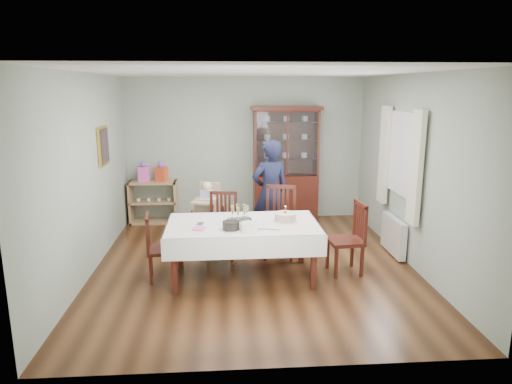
{
  "coord_description": "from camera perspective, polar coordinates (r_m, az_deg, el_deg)",
  "views": [
    {
      "loc": [
        -0.41,
        -6.18,
        2.5
      ],
      "look_at": [
        0.04,
        0.2,
        1.04
      ],
      "focal_mm": 32.0,
      "sensor_mm": 36.0,
      "label": 1
    }
  ],
  "objects": [
    {
      "name": "woman",
      "position": [
        7.34,
        1.8,
        -0.09
      ],
      "size": [
        0.72,
        0.58,
        1.7
      ],
      "primitive_type": "imported",
      "rotation": [
        0.0,
        0.0,
        3.45
      ],
      "color": "black",
      "rests_on": "floor"
    },
    {
      "name": "floor",
      "position": [
        6.68,
        -0.25,
        -9.1
      ],
      "size": [
        5.0,
        5.0,
        0.0
      ],
      "primitive_type": "plane",
      "color": "#593319",
      "rests_on": "ground"
    },
    {
      "name": "cake_knife",
      "position": [
        5.74,
        1.63,
        -4.69
      ],
      "size": [
        0.27,
        0.09,
        0.01
      ],
      "primitive_type": "cube",
      "rotation": [
        0.0,
        0.0,
        -0.24
      ],
      "color": "silver",
      "rests_on": "dining_table"
    },
    {
      "name": "china_cabinet",
      "position": [
        8.63,
        3.72,
        3.67
      ],
      "size": [
        1.3,
        0.48,
        2.18
      ],
      "color": "#491912",
      "rests_on": "floor"
    },
    {
      "name": "curtain_left",
      "position": [
        6.48,
        19.37,
        2.83
      ],
      "size": [
        0.07,
        0.3,
        1.55
      ],
      "primitive_type": "cube",
      "color": "silver",
      "rests_on": "room_shell"
    },
    {
      "name": "birthday_cake",
      "position": [
        6.08,
        3.68,
        -3.2
      ],
      "size": [
        0.32,
        0.32,
        0.22
      ],
      "color": "white",
      "rests_on": "dining_table"
    },
    {
      "name": "dining_table",
      "position": [
        6.14,
        -1.65,
        -7.27
      ],
      "size": [
        2.01,
        1.17,
        0.76
      ],
      "rotation": [
        0.0,
        0.0,
        0.01
      ],
      "color": "#491912",
      "rests_on": "floor"
    },
    {
      "name": "high_chair",
      "position": [
        7.42,
        -6.02,
        -3.56
      ],
      "size": [
        0.59,
        0.59,
        1.05
      ],
      "rotation": [
        0.0,
        0.0,
        -0.34
      ],
      "color": "black",
      "rests_on": "floor"
    },
    {
      "name": "chair_far_left",
      "position": [
        6.94,
        -4.26,
        -5.75
      ],
      "size": [
        0.5,
        0.5,
        0.97
      ],
      "rotation": [
        0.0,
        0.0,
        -0.16
      ],
      "color": "#491912",
      "rests_on": "floor"
    },
    {
      "name": "room_shell",
      "position": [
        6.77,
        -0.57,
        6.14
      ],
      "size": [
        5.0,
        5.0,
        5.0
      ],
      "color": "#9EAA99",
      "rests_on": "floor"
    },
    {
      "name": "gift_bag_pink",
      "position": [
        8.71,
        -13.84,
        2.37
      ],
      "size": [
        0.2,
        0.13,
        0.38
      ],
      "color": "#F058B8",
      "rests_on": "sideboard"
    },
    {
      "name": "napkin_stack",
      "position": [
        5.8,
        -7.16,
        -4.58
      ],
      "size": [
        0.17,
        0.17,
        0.02
      ],
      "primitive_type": "cube",
      "rotation": [
        0.0,
        0.0,
        -0.22
      ],
      "color": "#F058B8",
      "rests_on": "dining_table"
    },
    {
      "name": "chair_end_right",
      "position": [
        6.45,
        11.18,
        -7.36
      ],
      "size": [
        0.48,
        0.48,
        0.99
      ],
      "rotation": [
        0.0,
        0.0,
        -1.48
      ],
      "color": "#491912",
      "rests_on": "floor"
    },
    {
      "name": "champagne_tray",
      "position": [
        6.12,
        -2.08,
        -3.04
      ],
      "size": [
        0.34,
        0.34,
        0.21
      ],
      "color": "silver",
      "rests_on": "dining_table"
    },
    {
      "name": "radiator",
      "position": [
        7.31,
        16.8,
        -5.2
      ],
      "size": [
        0.1,
        0.8,
        0.55
      ],
      "primitive_type": "cube",
      "color": "white",
      "rests_on": "floor"
    },
    {
      "name": "chair_far_right",
      "position": [
        6.93,
        2.95,
        -5.52
      ],
      "size": [
        0.57,
        0.57,
        1.06
      ],
      "rotation": [
        0.0,
        0.0,
        -0.22
      ],
      "color": "#491912",
      "rests_on": "floor"
    },
    {
      "name": "picture_frame",
      "position": [
        7.26,
        -18.56,
        5.5
      ],
      "size": [
        0.04,
        0.48,
        0.58
      ],
      "primitive_type": "cube",
      "color": "gold",
      "rests_on": "room_shell"
    },
    {
      "name": "window",
      "position": [
        7.06,
        17.91,
        4.53
      ],
      "size": [
        0.04,
        1.02,
        1.22
      ],
      "primitive_type": "cube",
      "color": "white",
      "rests_on": "room_shell"
    },
    {
      "name": "plate_stack_white",
      "position": [
        5.7,
        -0.84,
        -4.36
      ],
      "size": [
        0.27,
        0.27,
        0.1
      ],
      "primitive_type": "cylinder",
      "rotation": [
        0.0,
        0.0,
        0.18
      ],
      "color": "white",
      "rests_on": "dining_table"
    },
    {
      "name": "curtain_right",
      "position": [
        7.62,
        15.73,
        4.49
      ],
      "size": [
        0.07,
        0.3,
        1.55
      ],
      "primitive_type": "cube",
      "color": "silver",
      "rests_on": "room_shell"
    },
    {
      "name": "chair_end_left",
      "position": [
        6.25,
        -11.68,
        -8.34
      ],
      "size": [
        0.45,
        0.45,
        0.89
      ],
      "rotation": [
        0.0,
        0.0,
        1.7
      ],
      "color": "#491912",
      "rests_on": "floor"
    },
    {
      "name": "cutlery",
      "position": [
        6.03,
        -7.3,
        -3.95
      ],
      "size": [
        0.12,
        0.16,
        0.01
      ],
      "primitive_type": null,
      "rotation": [
        0.0,
        0.0,
        -0.1
      ],
      "color": "silver",
      "rests_on": "dining_table"
    },
    {
      "name": "gift_bag_orange",
      "position": [
        8.66,
        -11.74,
        2.43
      ],
      "size": [
        0.25,
        0.21,
        0.38
      ],
      "color": "#DB4822",
      "rests_on": "sideboard"
    },
    {
      "name": "sideboard",
      "position": [
        8.82,
        -12.69,
        -1.21
      ],
      "size": [
        0.9,
        0.38,
        0.8
      ],
      "color": "tan",
      "rests_on": "floor"
    },
    {
      "name": "plate_stack_dark",
      "position": [
        5.76,
        -3.14,
        -4.19
      ],
      "size": [
        0.25,
        0.25,
        0.1
      ],
      "primitive_type": "cylinder",
      "rotation": [
        0.0,
        0.0,
        0.14
      ],
      "color": "black",
      "rests_on": "dining_table"
    }
  ]
}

